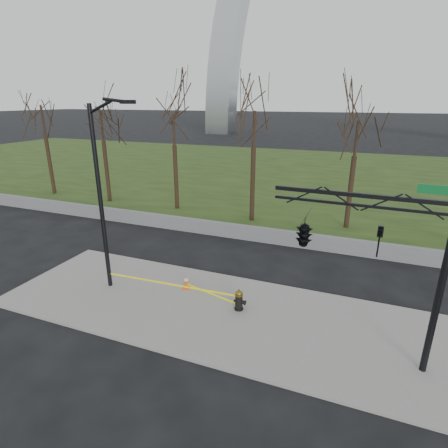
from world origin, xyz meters
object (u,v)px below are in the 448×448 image
at_px(fire_hydrant, 239,300).
at_px(traffic_cone, 186,282).
at_px(traffic_signal_mast, 329,235).
at_px(street_light, 103,188).

distance_m(fire_hydrant, traffic_cone, 2.88).
relative_size(traffic_cone, traffic_signal_mast, 0.10).
bearing_deg(traffic_signal_mast, fire_hydrant, 164.19).
bearing_deg(traffic_cone, street_light, -161.33).
distance_m(fire_hydrant, traffic_signal_mast, 4.98).
xyz_separation_m(fire_hydrant, street_light, (-5.92, -0.30, 4.18)).
distance_m(fire_hydrant, street_light, 7.25).
height_order(traffic_cone, traffic_signal_mast, traffic_signal_mast).
bearing_deg(fire_hydrant, traffic_cone, 170.68).
xyz_separation_m(traffic_cone, traffic_signal_mast, (6.04, -1.78, 3.75)).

